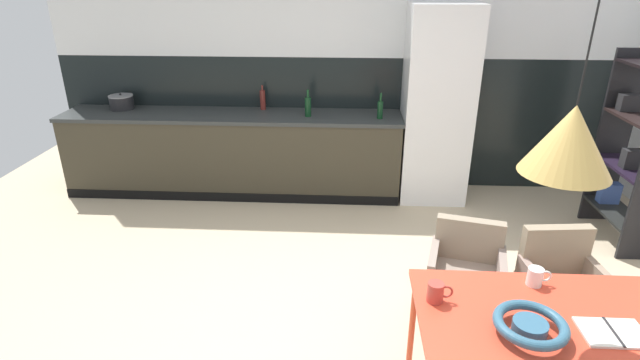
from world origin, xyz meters
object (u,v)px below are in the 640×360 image
object	(u,v)px
armchair_facing_counter	(467,262)
fruit_bowl	(530,325)
pendant_lamp_over_table_near	(570,140)
mug_short_terracotta	(436,292)
bottle_vinegar_dark	(263,100)
open_shelf_unit	(634,147)
bottle_wine_green	(380,109)
mug_dark_espresso	(536,277)
armchair_by_stool	(561,274)
refrigerator_column	(437,106)
open_book	(613,333)
dining_table	(605,331)
cooking_pot	(122,102)
bottle_oil_tall	(308,106)

from	to	relation	value
armchair_facing_counter	fruit_bowl	bearing A→B (deg)	106.06
armchair_facing_counter	pendant_lamp_over_table_near	bearing A→B (deg)	108.82
mug_short_terracotta	bottle_vinegar_dark	distance (m)	3.45
armchair_facing_counter	open_shelf_unit	size ratio (longest dim) A/B	0.43
bottle_wine_green	bottle_vinegar_dark	size ratio (longest dim) A/B	1.00
armchair_facing_counter	open_shelf_unit	bearing A→B (deg)	-128.15
fruit_bowl	mug_dark_espresso	xyz separation A→B (m)	(0.16, 0.41, -0.00)
fruit_bowl	bottle_wine_green	bearing A→B (deg)	99.87
armchair_by_stool	refrigerator_column	bearing A→B (deg)	-83.22
armchair_by_stool	open_book	size ratio (longest dim) A/B	2.59
refrigerator_column	armchair_facing_counter	size ratio (longest dim) A/B	2.70
dining_table	open_shelf_unit	bearing A→B (deg)	60.78
armchair_by_stool	open_book	xyz separation A→B (m)	(-0.15, -0.88, 0.26)
armchair_by_stool	bottle_wine_green	world-z (taller)	bottle_wine_green
mug_dark_espresso	pendant_lamp_over_table_near	bearing A→B (deg)	-111.03
armchair_facing_counter	bottle_wine_green	xyz separation A→B (m)	(-0.50, 2.07, 0.51)
cooking_pot	bottle_vinegar_dark	distance (m)	1.57
mug_short_terracotta	cooking_pot	distance (m)	4.28
armchair_facing_counter	bottle_oil_tall	bearing A→B (deg)	-45.58
dining_table	cooking_pot	xyz separation A→B (m)	(-3.78, 3.20, 0.28)
refrigerator_column	bottle_wine_green	xyz separation A→B (m)	(-0.59, -0.09, -0.01)
pendant_lamp_over_table_near	mug_dark_espresso	bearing A→B (deg)	68.97
dining_table	mug_short_terracotta	xyz separation A→B (m)	(-0.80, 0.13, 0.10)
armchair_by_stool	open_book	distance (m)	0.93
bottle_vinegar_dark	mug_dark_espresso	bearing A→B (deg)	-56.35
refrigerator_column	pendant_lamp_over_table_near	distance (m)	3.15
fruit_bowl	cooking_pot	size ratio (longest dim) A/B	1.30
bottle_wine_green	bottle_oil_tall	xyz separation A→B (m)	(-0.75, 0.04, 0.01)
fruit_bowl	pendant_lamp_over_table_near	distance (m)	0.88
armchair_facing_counter	armchair_by_stool	size ratio (longest dim) A/B	0.98
armchair_facing_counter	bottle_oil_tall	distance (m)	2.50
refrigerator_column	fruit_bowl	world-z (taller)	refrigerator_column
armchair_by_stool	bottle_oil_tall	world-z (taller)	bottle_oil_tall
dining_table	refrigerator_column	bearing A→B (deg)	96.38
bottle_vinegar_dark	pendant_lamp_over_table_near	xyz separation A→B (m)	(1.85, -3.28, 0.66)
open_book	open_shelf_unit	distance (m)	2.62
open_shelf_unit	dining_table	bearing A→B (deg)	-29.22
fruit_bowl	open_shelf_unit	xyz separation A→B (m)	(1.65, 2.32, 0.10)
mug_short_terracotta	bottle_vinegar_dark	size ratio (longest dim) A/B	0.49
armchair_by_stool	fruit_bowl	world-z (taller)	fruit_bowl
open_book	bottle_oil_tall	xyz separation A→B (m)	(-1.68, 3.09, 0.27)
fruit_bowl	mug_short_terracotta	world-z (taller)	mug_short_terracotta
armchair_facing_counter	bottle_oil_tall	world-z (taller)	bottle_oil_tall
refrigerator_column	cooking_pot	world-z (taller)	refrigerator_column
mug_dark_espresso	cooking_pot	size ratio (longest dim) A/B	0.49
dining_table	fruit_bowl	distance (m)	0.42
refrigerator_column	fruit_bowl	bearing A→B (deg)	-91.04
mug_short_terracotta	refrigerator_column	bearing A→B (deg)	81.20
mug_dark_espresso	pendant_lamp_over_table_near	world-z (taller)	pendant_lamp_over_table_near
bottle_vinegar_dark	bottle_wine_green	bearing A→B (deg)	-13.09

